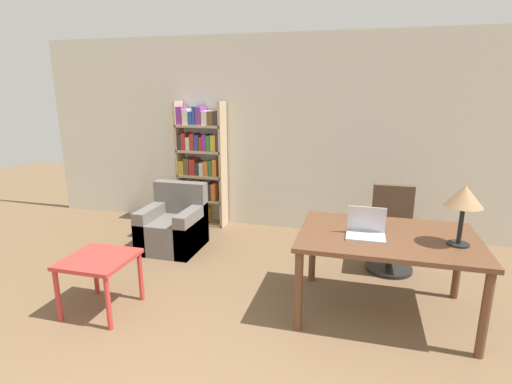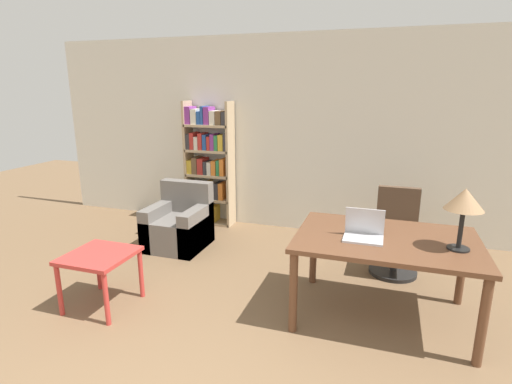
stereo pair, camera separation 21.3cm
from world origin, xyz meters
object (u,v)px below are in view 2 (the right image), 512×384
office_chair (396,235)px  armchair (179,226)px  table_lamp (465,201)px  bookshelf (208,164)px  desk (386,247)px  side_table_blue (100,262)px  laptop (364,232)px

office_chair → armchair: size_ratio=1.16×
table_lamp → bookshelf: bearing=147.2°
desk → side_table_blue: desk is taller
office_chair → side_table_blue: size_ratio=1.61×
office_chair → armchair: 2.63m
desk → laptop: (-0.19, -0.08, 0.14)m
laptop → armchair: laptop is taller
side_table_blue → table_lamp: bearing=9.9°
laptop → table_lamp: size_ratio=0.65×
desk → bookshelf: size_ratio=0.83×
laptop → office_chair: laptop is taller
laptop → side_table_blue: laptop is taller
bookshelf → desk: bearing=-36.7°
armchair → side_table_blue: bearing=-88.5°
table_lamp → side_table_blue: bearing=-170.1°
bookshelf → side_table_blue: bearing=-88.7°
table_lamp → side_table_blue: size_ratio=0.85×
office_chair → side_table_blue: bearing=-147.8°
office_chair → desk: bearing=-96.3°
desk → armchair: (-2.51, 0.91, -0.39)m
side_table_blue → bookshelf: bookshelf is taller
laptop → side_table_blue: bearing=-166.8°
office_chair → side_table_blue: (-2.58, -1.63, 0.02)m
side_table_blue → laptop: bearing=13.2°
office_chair → laptop: bearing=-105.3°
desk → office_chair: 1.04m
side_table_blue → armchair: 1.54m
table_lamp → armchair: size_ratio=0.61×
bookshelf → table_lamp: bearing=-32.8°
laptop → armchair: 2.59m
office_chair → bookshelf: (-2.64, 0.88, 0.47)m
laptop → office_chair: (0.30, 1.09, -0.38)m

